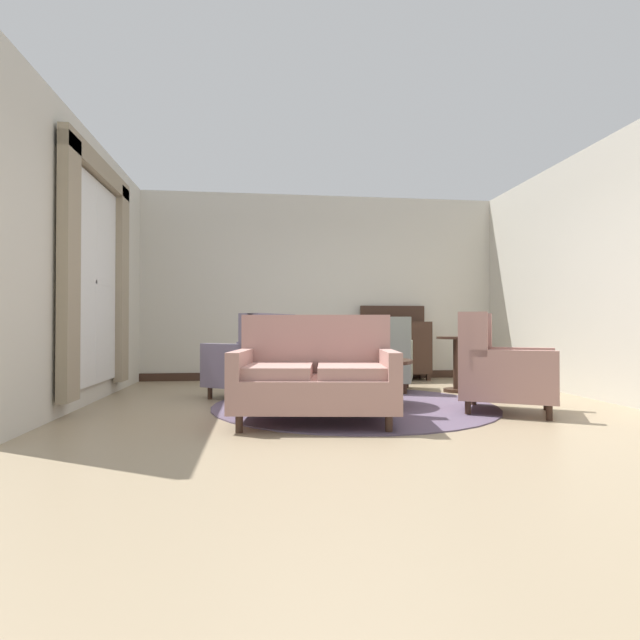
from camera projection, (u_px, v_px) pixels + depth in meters
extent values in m
plane|color=#9E896B|center=(359.00, 410.00, 4.92)|extent=(8.41, 8.41, 0.00)
cube|color=beige|center=(322.00, 287.00, 7.92)|extent=(5.84, 0.08, 2.92)
cube|color=beige|center=(91.00, 270.00, 5.50)|extent=(0.08, 4.20, 2.92)
cube|color=beige|center=(569.00, 276.00, 6.18)|extent=(0.08, 4.20, 2.92)
cube|color=#382319|center=(322.00, 375.00, 7.85)|extent=(5.68, 0.03, 0.12)
cylinder|color=#5B4C60|center=(354.00, 405.00, 5.22)|extent=(2.96, 2.96, 0.01)
cube|color=silver|center=(94.00, 282.00, 5.39)|extent=(0.03, 1.38, 2.14)
cube|color=white|center=(95.00, 282.00, 5.39)|extent=(0.02, 1.46, 2.22)
cube|color=white|center=(95.00, 282.00, 5.39)|extent=(0.02, 0.04, 2.14)
cube|color=white|center=(95.00, 282.00, 5.39)|extent=(0.02, 1.38, 0.04)
cube|color=gray|center=(69.00, 268.00, 4.54)|extent=(0.10, 0.32, 2.44)
cube|color=gray|center=(121.00, 284.00, 6.26)|extent=(0.10, 0.32, 2.44)
cube|color=gray|center=(100.00, 169.00, 5.42)|extent=(0.10, 2.06, 0.20)
cylinder|color=#382319|center=(367.00, 361.00, 5.20)|extent=(0.95, 0.95, 0.04)
cylinder|color=#382319|center=(367.00, 382.00, 5.20)|extent=(0.10, 0.10, 0.41)
cube|color=#382319|center=(387.00, 402.00, 5.23)|extent=(0.28, 0.07, 0.07)
cube|color=#382319|center=(352.00, 400.00, 5.36)|extent=(0.21, 0.26, 0.07)
cube|color=#382319|center=(363.00, 406.00, 4.98)|extent=(0.17, 0.28, 0.07)
cylinder|color=#4C7A66|center=(367.00, 359.00, 5.17)|extent=(0.11, 0.11, 0.02)
ellipsoid|color=#4C7A66|center=(366.00, 347.00, 5.17)|extent=(0.20, 0.20, 0.22)
cylinder|color=#4C7A66|center=(366.00, 331.00, 5.18)|extent=(0.10, 0.10, 0.12)
torus|color=#4C7A66|center=(366.00, 325.00, 5.18)|extent=(0.17, 0.17, 0.02)
cube|color=tan|center=(315.00, 392.00, 4.26)|extent=(1.48, 1.07, 0.27)
cube|color=tan|center=(316.00, 344.00, 4.64)|extent=(1.38, 0.32, 0.54)
cube|color=tan|center=(279.00, 371.00, 4.22)|extent=(0.64, 0.77, 0.10)
cube|color=tan|center=(350.00, 371.00, 4.22)|extent=(0.64, 0.77, 0.10)
cube|color=tan|center=(241.00, 364.00, 4.22)|extent=(0.21, 0.81, 0.22)
cube|color=tan|center=(389.00, 364.00, 4.20)|extent=(0.21, 0.81, 0.22)
cylinder|color=#382319|center=(239.00, 424.00, 3.89)|extent=(0.06, 0.06, 0.14)
cylinder|color=#382319|center=(389.00, 424.00, 3.88)|extent=(0.06, 0.06, 0.14)
cylinder|color=#382319|center=(253.00, 408.00, 4.63)|extent=(0.06, 0.06, 0.14)
cylinder|color=#382319|center=(379.00, 408.00, 4.62)|extent=(0.06, 0.06, 0.14)
cube|color=tan|center=(508.00, 384.00, 4.80)|extent=(1.11, 1.07, 0.28)
cube|color=tan|center=(470.00, 340.00, 4.94)|extent=(0.49, 0.73, 0.55)
cube|color=tan|center=(476.00, 334.00, 4.61)|extent=(0.22, 0.18, 0.42)
cube|color=tan|center=(482.00, 333.00, 5.21)|extent=(0.22, 0.18, 0.42)
cube|color=tan|center=(513.00, 361.00, 4.48)|extent=(0.71, 0.46, 0.20)
cube|color=tan|center=(514.00, 357.00, 5.09)|extent=(0.71, 0.46, 0.20)
cylinder|color=#382319|center=(549.00, 413.00, 4.39)|extent=(0.06, 0.06, 0.14)
cylinder|color=#382319|center=(546.00, 403.00, 4.94)|extent=(0.06, 0.06, 0.14)
cylinder|color=#382319|center=(468.00, 408.00, 4.66)|extent=(0.06, 0.06, 0.14)
cylinder|color=#382319|center=(474.00, 399.00, 5.21)|extent=(0.06, 0.06, 0.14)
cube|color=gray|center=(383.00, 368.00, 6.47)|extent=(0.99, 1.08, 0.29)
cube|color=gray|center=(380.00, 338.00, 6.11)|extent=(0.75, 0.37, 0.52)
cube|color=gray|center=(407.00, 333.00, 6.13)|extent=(0.16, 0.22, 0.39)
cube|color=gray|center=(355.00, 333.00, 6.27)|extent=(0.16, 0.22, 0.39)
cube|color=gray|center=(408.00, 349.00, 6.46)|extent=(0.35, 0.78, 0.21)
cube|color=gray|center=(359.00, 349.00, 6.59)|extent=(0.35, 0.78, 0.21)
cylinder|color=#382319|center=(407.00, 382.00, 6.76)|extent=(0.06, 0.06, 0.14)
cylinder|color=#382319|center=(364.00, 381.00, 6.88)|extent=(0.06, 0.06, 0.14)
cylinder|color=#382319|center=(405.00, 389.00, 6.05)|extent=(0.06, 0.06, 0.14)
cylinder|color=#382319|center=(357.00, 388.00, 6.17)|extent=(0.06, 0.06, 0.14)
cube|color=slate|center=(249.00, 374.00, 5.81)|extent=(1.10, 1.09, 0.28)
cube|color=slate|center=(272.00, 338.00, 5.66)|extent=(0.56, 0.71, 0.56)
cube|color=slate|center=(282.00, 332.00, 6.00)|extent=(0.22, 0.20, 0.42)
cube|color=slate|center=(248.00, 333.00, 5.41)|extent=(0.22, 0.20, 0.42)
cube|color=slate|center=(262.00, 351.00, 6.14)|extent=(0.63, 0.49, 0.22)
cube|color=slate|center=(227.00, 354.00, 5.55)|extent=(0.63, 0.49, 0.22)
cylinder|color=#382319|center=(242.00, 387.00, 6.23)|extent=(0.06, 0.06, 0.14)
cylinder|color=#382319|center=(210.00, 393.00, 5.69)|extent=(0.06, 0.06, 0.14)
cylinder|color=#382319|center=(286.00, 390.00, 5.93)|extent=(0.06, 0.06, 0.14)
cylinder|color=#382319|center=(256.00, 397.00, 5.39)|extent=(0.06, 0.06, 0.14)
cylinder|color=#382319|center=(456.00, 338.00, 6.33)|extent=(0.48, 0.48, 0.03)
cylinder|color=#382319|center=(456.00, 365.00, 6.33)|extent=(0.07, 0.07, 0.67)
cylinder|color=#382319|center=(456.00, 390.00, 6.33)|extent=(0.31, 0.31, 0.04)
cube|color=#382319|center=(396.00, 348.00, 7.75)|extent=(1.05, 0.42, 0.81)
cube|color=#382319|center=(392.00, 314.00, 7.94)|extent=(1.05, 0.04, 0.26)
cube|color=#382319|center=(368.00, 378.00, 7.53)|extent=(0.06, 0.06, 0.10)
cube|color=#382319|center=(428.00, 377.00, 7.64)|extent=(0.06, 0.06, 0.10)
cube|color=#382319|center=(364.00, 376.00, 7.84)|extent=(0.06, 0.06, 0.10)
cube|color=#382319|center=(422.00, 375.00, 7.96)|extent=(0.06, 0.06, 0.10)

